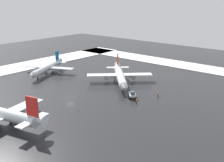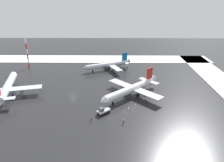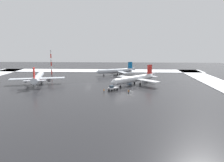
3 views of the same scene
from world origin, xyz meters
TOP-DOWN VIEW (x-y plane):
  - ground_plane at (0.00, 0.00)m, footprint 240.00×240.00m
  - snow_bank_far at (0.00, -50.00)m, footprint 152.00×16.00m
  - airplane_foreground_jet at (-23.94, 2.46)m, footprint 24.85×24.36m
  - airplane_distant_tail at (25.93, 1.25)m, footprint 27.13×32.34m
  - airplane_parked_portside at (-13.82, -30.45)m, footprint 25.75×21.90m
  - pushback_tug at (-13.43, 16.37)m, footprint 4.88×4.73m
  - ground_crew_beside_wing at (-9.89, 20.64)m, footprint 0.36×0.36m
  - ground_crew_near_tug at (-20.23, 22.14)m, footprint 0.36×0.36m
  - antenna_mast at (29.70, -32.54)m, footprint 0.70×0.70m

SIDE VIEW (x-z plane):
  - ground_plane at x=0.00m, z-range 0.00..0.00m
  - snow_bank_far at x=0.00m, z-range 0.00..0.27m
  - ground_crew_beside_wing at x=-9.89m, z-range 0.12..1.83m
  - ground_crew_near_tug at x=-20.23m, z-range 0.12..1.83m
  - pushback_tug at x=-13.43m, z-range 0.03..2.53m
  - airplane_parked_portside at x=-13.82m, z-range -1.38..6.78m
  - airplane_foreground_jet at x=-23.94m, z-range -1.58..7.75m
  - airplane_distant_tail at x=25.93m, z-range -1.65..8.07m
  - antenna_mast at x=29.70m, z-range 0.00..16.20m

